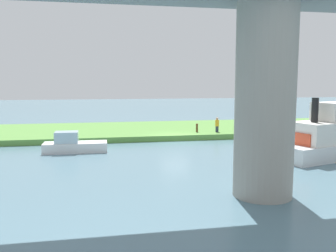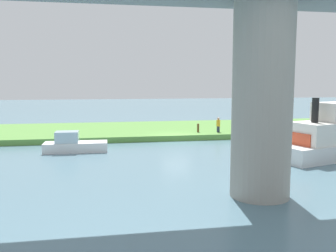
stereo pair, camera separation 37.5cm
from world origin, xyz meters
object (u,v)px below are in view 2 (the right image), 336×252
at_px(mooring_post, 198,128).
at_px(motorboat_red, 74,144).
at_px(person_on_bank, 218,125).
at_px(bridge_pylon, 262,101).
at_px(motorboat_white, 334,136).
at_px(skiff_small, 319,136).

relative_size(mooring_post, motorboat_red, 0.17).
bearing_deg(person_on_bank, bridge_pylon, 78.19).
bearing_deg(mooring_post, motorboat_white, 122.56).
distance_m(bridge_pylon, mooring_post, 18.24).
distance_m(bridge_pylon, person_on_bank, 18.19).
height_order(mooring_post, skiff_small, skiff_small).
distance_m(person_on_bank, motorboat_white, 11.53).
xyz_separation_m(person_on_bank, mooring_post, (1.89, -0.29, -0.30)).
xyz_separation_m(mooring_post, skiff_small, (-9.58, 4.79, -0.32)).
xyz_separation_m(bridge_pylon, skiff_small, (-11.35, -13.03, -3.81)).
bearing_deg(bridge_pylon, mooring_post, -95.67).
bearing_deg(motorboat_red, person_on_bank, -158.81).
distance_m(mooring_post, skiff_small, 10.72).
xyz_separation_m(bridge_pylon, motorboat_red, (9.29, -12.50, -3.83)).
bearing_deg(person_on_bank, mooring_post, -8.71).
xyz_separation_m(bridge_pylon, mooring_post, (-1.77, -17.82, -3.49)).
bearing_deg(person_on_bank, motorboat_red, 21.19).
bearing_deg(motorboat_red, bridge_pylon, 126.61).
distance_m(motorboat_red, skiff_small, 20.65).
height_order(person_on_bank, motorboat_white, motorboat_white).
distance_m(bridge_pylon, motorboat_white, 11.52).
bearing_deg(motorboat_white, motorboat_red, -16.76).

